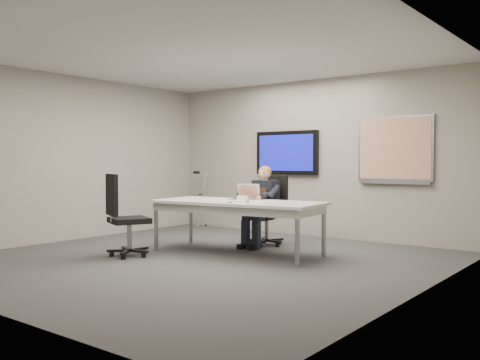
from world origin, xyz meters
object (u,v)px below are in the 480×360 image
Objects in this scene: seated_person at (259,214)px; office_chair_near at (126,231)px; conference_table at (237,207)px; laptop at (245,196)px; office_chair_far at (269,223)px.

office_chair_near is at bearing -115.95° from seated_person.
seated_person is (-0.10, 0.69, -0.17)m from conference_table.
laptop reaches higher than conference_table.
office_chair_far is 2.32m from office_chair_near.
laptop is (0.03, -0.41, 0.32)m from seated_person.
office_chair_near reaches higher than office_chair_far.
office_chair_far reaches higher than conference_table.
office_chair_near is 0.92× the size of seated_person.
office_chair_near is (-1.10, -1.15, -0.32)m from conference_table.
office_chair_far is at bearing -91.31° from office_chair_near.
office_chair_near is 1.82m from laptop.
office_chair_near is at bearing -140.06° from conference_table.
conference_table is at bearing -109.37° from office_chair_near.
seated_person reaches higher than laptop.
office_chair_far is at bearing 69.45° from laptop.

